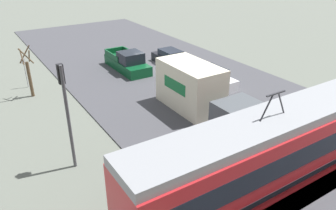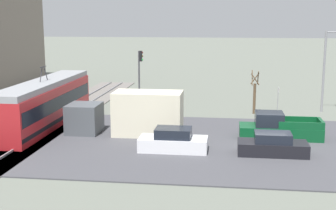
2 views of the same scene
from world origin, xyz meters
The scene contains 11 objects.
ground_plane centered at (0.00, 0.00, 0.00)m, with size 320.00×320.00×0.00m, color #60665B.
road_surface centered at (0.00, 0.00, 0.04)m, with size 16.30×45.27×0.08m.
rail_bed centered at (0.00, 17.04, 0.05)m, with size 56.22×4.40×0.22m.
light_rail_tram centered at (3.72, 17.04, 1.79)m, with size 14.60×2.69×4.66m.
box_truck centered at (1.81, 9.64, 1.53)m, with size 2.60×8.39×3.15m.
pickup_truck centered at (2.03, -0.83, 0.77)m, with size 2.08×5.72×1.83m.
sedan_car_0 centered at (-2.13, -0.06, 0.66)m, with size 1.82×4.30×1.40m.
sedan_car_1 centered at (-2.08, 6.18, 0.69)m, with size 1.87×4.37×1.49m.
traffic_light_pole centered at (10.84, 10.79, 3.54)m, with size 0.28×0.47×5.49m.
street_tree centered at (10.69, 0.43, 1.75)m, with size 0.93×0.77×3.86m.
no_parking_sign centered at (10.63, -1.61, 1.47)m, with size 0.32×0.08×2.43m.
Camera 1 is at (14.27, 25.18, 10.22)m, focal length 35.00 mm.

